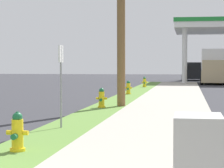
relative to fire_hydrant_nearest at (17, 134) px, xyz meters
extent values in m
cylinder|color=yellow|center=(0.00, 0.01, -0.30)|extent=(0.29, 0.29, 0.06)
cylinder|color=yellow|center=(0.00, 0.01, -0.03)|extent=(0.22, 0.22, 0.60)
sphere|color=#196038|center=(0.00, 0.01, 0.31)|extent=(0.19, 0.19, 0.19)
cylinder|color=#196038|center=(0.00, 0.01, 0.39)|extent=(0.06, 0.06, 0.05)
cylinder|color=yellow|center=(-0.16, 0.01, 0.02)|extent=(0.10, 0.09, 0.09)
cylinder|color=yellow|center=(0.16, 0.01, 0.02)|extent=(0.10, 0.09, 0.09)
cylinder|color=#196038|center=(0.00, -0.16, -0.03)|extent=(0.11, 0.12, 0.11)
cylinder|color=yellow|center=(-0.06, 9.26, -0.30)|extent=(0.29, 0.29, 0.06)
cylinder|color=yellow|center=(-0.06, 9.26, -0.03)|extent=(0.22, 0.22, 0.60)
sphere|color=#196038|center=(-0.06, 9.26, 0.31)|extent=(0.19, 0.19, 0.19)
cylinder|color=#196038|center=(-0.06, 9.26, 0.39)|extent=(0.06, 0.06, 0.05)
cylinder|color=yellow|center=(-0.22, 9.26, 0.02)|extent=(0.10, 0.09, 0.09)
cylinder|color=yellow|center=(0.10, 9.26, 0.02)|extent=(0.10, 0.09, 0.09)
cylinder|color=#196038|center=(-0.06, 9.09, -0.03)|extent=(0.11, 0.12, 0.11)
cylinder|color=yellow|center=(-0.07, 17.56, -0.30)|extent=(0.29, 0.29, 0.06)
cylinder|color=yellow|center=(-0.07, 17.56, -0.03)|extent=(0.22, 0.22, 0.60)
sphere|color=#196038|center=(-0.07, 17.56, 0.31)|extent=(0.19, 0.19, 0.19)
cylinder|color=#196038|center=(-0.07, 17.56, 0.39)|extent=(0.06, 0.06, 0.05)
cylinder|color=yellow|center=(-0.23, 17.56, 0.02)|extent=(0.10, 0.09, 0.09)
cylinder|color=yellow|center=(0.09, 17.56, 0.02)|extent=(0.10, 0.09, 0.09)
cylinder|color=#196038|center=(-0.07, 17.39, -0.03)|extent=(0.11, 0.12, 0.11)
cylinder|color=yellow|center=(0.06, 26.06, -0.30)|extent=(0.29, 0.29, 0.06)
cylinder|color=yellow|center=(0.06, 26.06, -0.03)|extent=(0.22, 0.22, 0.60)
sphere|color=#196038|center=(0.06, 26.06, 0.31)|extent=(0.19, 0.19, 0.19)
cylinder|color=#196038|center=(0.06, 26.06, 0.39)|extent=(0.06, 0.06, 0.05)
cylinder|color=yellow|center=(-0.10, 26.06, 0.02)|extent=(0.10, 0.09, 0.09)
cylinder|color=yellow|center=(0.22, 26.06, 0.02)|extent=(0.10, 0.09, 0.09)
cylinder|color=#196038|center=(0.06, 25.89, -0.03)|extent=(0.11, 0.12, 0.11)
cylinder|color=gray|center=(-0.07, 3.43, 0.72)|extent=(0.05, 0.05, 2.10)
cube|color=white|center=(-0.07, 3.43, 1.57)|extent=(0.04, 0.36, 0.44)
cylinder|color=silver|center=(2.85, 33.94, 2.01)|extent=(0.44, 0.44, 4.92)
cylinder|color=silver|center=(2.85, 42.59, 2.01)|extent=(0.44, 0.44, 4.92)
cube|color=white|center=(6.35, 38.27, 4.72)|extent=(8.81, 10.45, 0.50)
cube|color=#1E8433|center=(6.35, 38.27, 5.15)|extent=(8.91, 10.55, 0.36)
cube|color=#47474C|center=(6.35, 42.59, 0.35)|extent=(0.70, 1.10, 1.60)
cube|color=#197075|center=(5.47, 38.27, 0.14)|extent=(2.03, 4.58, 0.85)
cube|color=#197075|center=(5.46, 38.04, 0.85)|extent=(1.70, 2.10, 0.56)
cylinder|color=black|center=(4.70, 40.01, -0.15)|extent=(0.25, 0.61, 0.60)
cylinder|color=black|center=(6.41, 39.92, -0.15)|extent=(0.25, 0.61, 0.60)
cylinder|color=black|center=(4.53, 36.61, -0.15)|extent=(0.25, 0.61, 0.60)
cylinder|color=black|center=(6.25, 36.53, -0.15)|extent=(0.25, 0.61, 0.60)
cube|color=tan|center=(5.34, 35.30, 0.26)|extent=(2.21, 6.46, 1.00)
cube|color=white|center=(5.37, 36.07, 1.71)|extent=(2.09, 4.03, 1.90)
cube|color=tan|center=(5.27, 33.25, 1.21)|extent=(1.91, 2.11, 0.90)
cylinder|color=black|center=(4.30, 32.68, -0.07)|extent=(0.25, 0.77, 0.76)
cylinder|color=black|center=(6.38, 37.92, -0.07)|extent=(0.25, 0.77, 0.76)
cylinder|color=black|center=(4.48, 37.98, -0.07)|extent=(0.25, 0.77, 0.76)
cube|color=black|center=(3.72, 44.98, 0.26)|extent=(2.35, 5.52, 1.00)
cube|color=black|center=(3.65, 44.01, 1.14)|extent=(1.97, 2.17, 0.76)
cube|color=black|center=(3.79, 46.17, 0.88)|extent=(2.07, 3.03, 0.24)
cylinder|color=black|center=(4.52, 42.78, -0.07)|extent=(0.27, 0.77, 0.76)
cylinder|color=black|center=(2.63, 42.90, -0.07)|extent=(0.27, 0.77, 0.76)
cylinder|color=black|center=(4.81, 47.07, -0.07)|extent=(0.27, 0.77, 0.76)
cylinder|color=black|center=(2.91, 47.19, -0.07)|extent=(0.27, 0.77, 0.76)
camera|label=1|loc=(3.15, -8.59, 1.30)|focal=77.33mm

